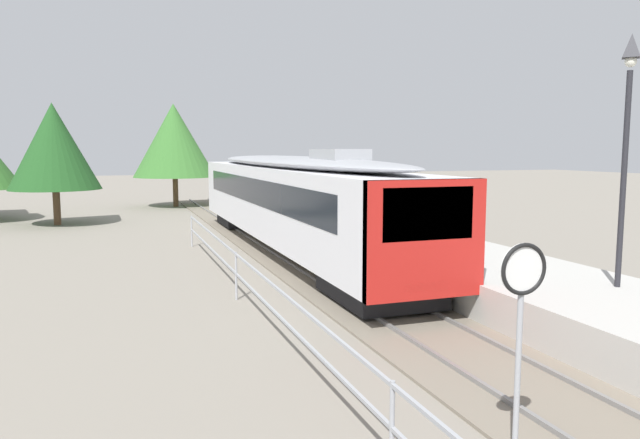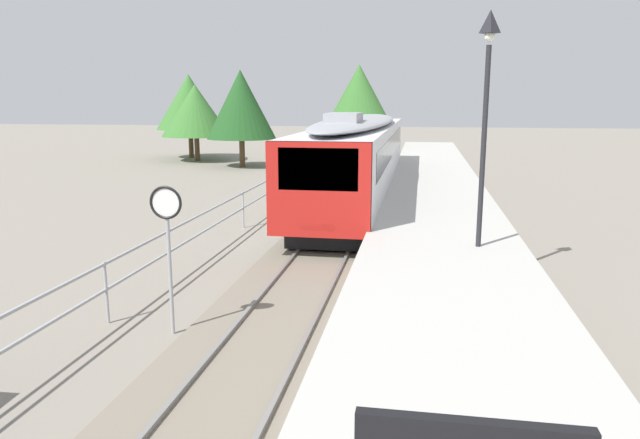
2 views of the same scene
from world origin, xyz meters
TOP-DOWN VIEW (x-y plane):
  - ground_plane at (-3.00, 22.00)m, footprint 160.00×160.00m
  - track_rails at (0.00, 22.00)m, footprint 3.20×60.00m
  - commuter_train at (0.00, 27.28)m, footprint 2.82×20.74m
  - station_platform at (3.25, 22.00)m, footprint 3.90×60.00m
  - platform_lamp_mid_platform at (4.05, 15.92)m, footprint 0.34×0.34m
  - speed_limit_sign at (-1.83, 11.69)m, footprint 0.61×0.10m
  - carpark_fence at (-3.30, 12.00)m, footprint 0.06×36.06m
  - tree_behind_carpark at (-8.98, 39.34)m, footprint 4.53×4.53m
  - tree_distant_centre at (-2.17, 47.53)m, footprint 5.53×5.53m

SIDE VIEW (x-z plane):
  - ground_plane at x=-3.00m, z-range 0.00..0.00m
  - track_rails at x=0.00m, z-range -0.04..0.10m
  - station_platform at x=3.25m, z-range 0.00..0.90m
  - carpark_fence at x=-3.30m, z-range 0.28..1.53m
  - speed_limit_sign at x=-1.83m, z-range 0.72..3.53m
  - commuter_train at x=0.00m, z-range 0.28..4.02m
  - tree_behind_carpark at x=-8.98m, z-range 0.91..7.16m
  - tree_distant_centre at x=-2.17m, z-range 1.01..7.98m
  - platform_lamp_mid_platform at x=4.05m, z-range 1.95..7.30m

